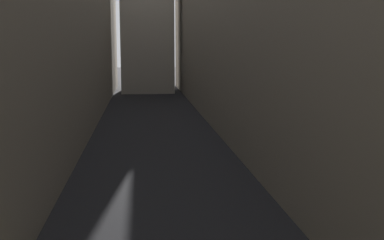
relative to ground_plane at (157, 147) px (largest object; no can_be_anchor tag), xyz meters
The scene contains 1 object.
ground_plane is the anchor object (origin of this frame).
Camera 1 is at (-1.20, 11.56, 7.82)m, focal length 45.34 mm.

